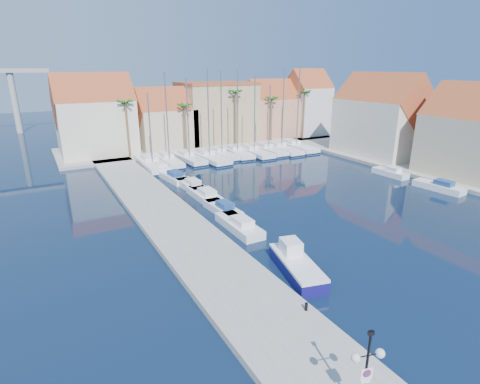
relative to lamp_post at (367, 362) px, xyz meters
name	(u,v)px	position (x,y,z in m)	size (l,w,h in m)	color
ground	(332,258)	(9.25, 11.88, -3.39)	(260.00, 260.00, 0.00)	black
quay_west	(170,220)	(0.25, 25.38, -3.14)	(6.00, 77.00, 0.50)	gray
shore_north	(204,144)	(19.25, 59.88, -3.14)	(54.00, 16.00, 0.50)	gray
shore_east	(422,166)	(41.25, 26.88, -3.14)	(12.00, 60.00, 0.50)	gray
lamp_post	(367,362)	(0.00, 0.00, 0.00)	(1.45, 0.69, 4.39)	black
bollard	(306,307)	(2.64, 6.95, -2.63)	(0.20, 0.20, 0.50)	black
fishing_boat	(296,264)	(5.30, 11.48, -2.66)	(3.51, 6.60, 2.20)	navy
motorboat_west_0	(239,225)	(5.43, 20.39, -2.88)	(2.04, 6.37, 1.40)	white
motorboat_west_1	(223,209)	(6.00, 25.02, -2.88)	(2.08, 5.79, 1.40)	white
motorboat_west_2	(205,195)	(6.16, 29.93, -2.88)	(2.15, 6.64, 1.40)	white
motorboat_west_3	(191,185)	(6.24, 34.38, -2.88)	(2.25, 6.09, 1.40)	white
motorboat_west_4	(174,177)	(5.58, 39.21, -2.88)	(2.67, 6.52, 1.40)	white
motorboat_west_5	(160,168)	(5.40, 44.67, -2.88)	(1.97, 5.78, 1.40)	white
motorboat_west_6	(148,160)	(5.34, 50.44, -2.88)	(2.66, 7.33, 1.40)	white
motorboat_east_0	(439,186)	(33.26, 18.73, -2.88)	(2.50, 6.19, 1.40)	white
motorboat_east_1	(391,172)	(33.25, 26.20, -2.88)	(1.81, 5.23, 1.40)	white
sailboat_0	(152,164)	(5.01, 47.63, -2.83)	(3.35, 11.64, 11.18)	white
sailboat_1	(169,160)	(7.95, 48.20, -2.76)	(2.69, 9.35, 14.03)	white
sailboat_2	(188,158)	(11.36, 48.38, -2.79)	(3.02, 9.75, 13.20)	white
sailboat_3	(208,157)	(14.49, 47.55, -2.80)	(3.61, 11.52, 14.54)	white
sailboat_4	(220,154)	(17.33, 48.49, -2.76)	(2.88, 9.44, 14.17)	white
sailboat_5	(236,152)	(20.35, 48.35, -2.77)	(3.51, 10.25, 14.47)	white
sailboat_6	(252,151)	(23.17, 47.57, -2.80)	(2.89, 10.85, 13.41)	white
sailboat_7	(267,149)	(26.30, 47.69, -2.81)	(2.76, 10.19, 11.79)	white
sailboat_8	(280,148)	(29.01, 47.57, -2.80)	(3.20, 11.51, 14.41)	white
sailboat_9	(294,146)	(32.55, 47.84, -2.80)	(3.56, 11.86, 14.67)	white
building_0	(95,119)	(-0.75, 58.88, 3.14)	(12.30, 9.00, 13.50)	beige
building_1	(165,121)	(11.25, 58.88, 1.91)	(10.30, 8.00, 11.00)	#C7B48C
building_2	(217,112)	(22.25, 59.88, 2.87)	(14.20, 10.20, 11.50)	tan
building_3	(270,111)	(34.25, 58.88, 2.47)	(10.30, 8.00, 12.00)	tan
building_4	(307,104)	(43.25, 57.88, 3.58)	(8.30, 8.00, 14.00)	silver
building_5	(476,136)	(41.25, 19.88, 2.58)	(9.00, 12.30, 12.50)	#C7B48C
building_6	(381,118)	(41.25, 35.88, 3.14)	(9.00, 14.30, 13.50)	beige
palm_0	(125,104)	(3.25, 53.88, 5.69)	(2.60, 2.60, 10.15)	brown
palm_1	(185,107)	(13.25, 53.88, 4.75)	(2.60, 2.60, 9.15)	brown
palm_2	(236,94)	(23.25, 53.88, 6.63)	(2.60, 2.60, 11.15)	brown
palm_3	(272,100)	(31.25, 53.88, 5.22)	(2.60, 2.60, 9.65)	brown
palm_4	(305,94)	(39.25, 53.88, 6.16)	(2.60, 2.60, 10.65)	brown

